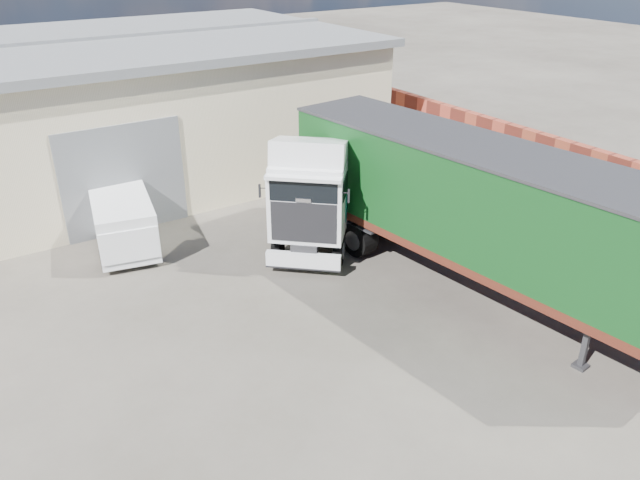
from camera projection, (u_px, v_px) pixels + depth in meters
ground at (356, 364)px, 14.40m from camera, size 120.00×120.00×0.00m
brick_boundary_wall at (505, 155)px, 24.00m from camera, size 0.35×26.00×2.50m
tractor_unit at (313, 200)px, 19.06m from camera, size 5.32×5.56×3.81m
box_trailer at (476, 204)px, 16.48m from camera, size 3.92×12.54×4.10m
panel_van at (123, 221)px, 19.42m from camera, size 2.47×4.39×1.69m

